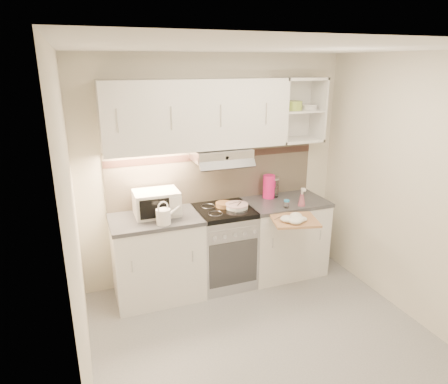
% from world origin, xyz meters
% --- Properties ---
extents(ground, '(3.00, 3.00, 0.00)m').
position_xyz_m(ground, '(0.00, 0.00, 0.00)').
color(ground, '#9D9D9F').
rests_on(ground, ground).
extents(room_shell, '(3.04, 2.84, 2.52)m').
position_xyz_m(room_shell, '(0.00, 0.37, 1.63)').
color(room_shell, silver).
rests_on(room_shell, ground).
extents(base_cabinet_left, '(0.90, 0.60, 0.86)m').
position_xyz_m(base_cabinet_left, '(-0.75, 1.10, 0.43)').
color(base_cabinet_left, white).
rests_on(base_cabinet_left, ground).
extents(worktop_left, '(0.92, 0.62, 0.04)m').
position_xyz_m(worktop_left, '(-0.75, 1.10, 0.88)').
color(worktop_left, '#47474C').
rests_on(worktop_left, base_cabinet_left).
extents(base_cabinet_right, '(0.90, 0.60, 0.86)m').
position_xyz_m(base_cabinet_right, '(0.75, 1.10, 0.43)').
color(base_cabinet_right, white).
rests_on(base_cabinet_right, ground).
extents(worktop_right, '(0.92, 0.62, 0.04)m').
position_xyz_m(worktop_right, '(0.75, 1.10, 0.88)').
color(worktop_right, '#47474C').
rests_on(worktop_right, base_cabinet_right).
extents(electric_range, '(0.60, 0.60, 0.90)m').
position_xyz_m(electric_range, '(0.00, 1.10, 0.45)').
color(electric_range, '#B7B7BC').
rests_on(electric_range, ground).
extents(microwave, '(0.45, 0.34, 0.26)m').
position_xyz_m(microwave, '(-0.71, 1.17, 1.03)').
color(microwave, silver).
rests_on(microwave, worktop_left).
extents(watering_can, '(0.27, 0.16, 0.23)m').
position_xyz_m(watering_can, '(-0.70, 0.90, 0.98)').
color(watering_can, white).
rests_on(watering_can, worktop_left).
extents(plate_stack, '(0.25, 0.25, 0.05)m').
position_xyz_m(plate_stack, '(0.14, 1.06, 0.92)').
color(plate_stack, silver).
rests_on(plate_stack, electric_range).
extents(bread_loaf, '(0.19, 0.19, 0.05)m').
position_xyz_m(bread_loaf, '(0.02, 1.15, 0.92)').
color(bread_loaf, '#A46C3B').
rests_on(bread_loaf, electric_range).
extents(pink_pitcher, '(0.15, 0.14, 0.27)m').
position_xyz_m(pink_pitcher, '(0.61, 1.25, 1.04)').
color(pink_pitcher, '#F01871').
rests_on(pink_pitcher, worktop_right).
extents(glass_jar, '(0.12, 0.12, 0.23)m').
position_xyz_m(glass_jar, '(0.68, 1.27, 1.02)').
color(glass_jar, white).
rests_on(glass_jar, worktop_right).
extents(spice_jar, '(0.06, 0.06, 0.09)m').
position_xyz_m(spice_jar, '(0.64, 0.88, 0.95)').
color(spice_jar, white).
rests_on(spice_jar, worktop_right).
extents(spray_bottle, '(0.08, 0.08, 0.22)m').
position_xyz_m(spray_bottle, '(0.83, 0.88, 0.98)').
color(spray_bottle, pink).
rests_on(spray_bottle, worktop_right).
extents(cutting_board, '(0.53, 0.50, 0.02)m').
position_xyz_m(cutting_board, '(0.58, 0.59, 0.87)').
color(cutting_board, tan).
rests_on(cutting_board, base_cabinet_right).
extents(dish_towel, '(0.30, 0.27, 0.07)m').
position_xyz_m(dish_towel, '(0.55, 0.55, 0.92)').
color(dish_towel, silver).
rests_on(dish_towel, cutting_board).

